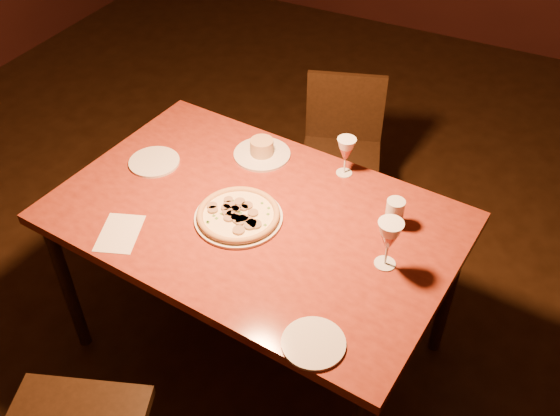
% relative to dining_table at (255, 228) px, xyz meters
% --- Properties ---
extents(floor, '(7.00, 7.00, 0.00)m').
position_rel_dining_table_xyz_m(floor, '(0.01, -0.06, -0.73)').
color(floor, black).
rests_on(floor, ground).
extents(dining_table, '(1.57, 1.10, 0.80)m').
position_rel_dining_table_xyz_m(dining_table, '(0.00, 0.00, 0.00)').
color(dining_table, maroon).
rests_on(dining_table, floor).
extents(chair_far, '(0.50, 0.50, 0.82)m').
position_rel_dining_table_xyz_m(chair_far, '(-0.03, 0.97, -0.26)').
color(chair_far, black).
rests_on(chair_far, floor).
extents(pizza_plate, '(0.33, 0.33, 0.04)m').
position_rel_dining_table_xyz_m(pizza_plate, '(-0.04, -0.05, 0.09)').
color(pizza_plate, silver).
rests_on(pizza_plate, dining_table).
extents(ramekin_saucer, '(0.24, 0.24, 0.08)m').
position_rel_dining_table_xyz_m(ramekin_saucer, '(-0.15, 0.34, 0.09)').
color(ramekin_saucer, silver).
rests_on(ramekin_saucer, dining_table).
extents(wine_glass_far, '(0.08, 0.08, 0.17)m').
position_rel_dining_table_xyz_m(wine_glass_far, '(0.20, 0.38, 0.15)').
color(wine_glass_far, '#B2534A').
rests_on(wine_glass_far, dining_table).
extents(wine_glass_right, '(0.09, 0.09, 0.19)m').
position_rel_dining_table_xyz_m(wine_glass_right, '(0.52, -0.02, 0.17)').
color(wine_glass_right, '#B2534A').
rests_on(wine_glass_right, dining_table).
extents(water_tumbler, '(0.07, 0.07, 0.11)m').
position_rel_dining_table_xyz_m(water_tumbler, '(0.48, 0.18, 0.13)').
color(water_tumbler, silver).
rests_on(water_tumbler, dining_table).
extents(side_plate_left, '(0.21, 0.21, 0.01)m').
position_rel_dining_table_xyz_m(side_plate_left, '(-0.52, 0.09, 0.08)').
color(side_plate_left, silver).
rests_on(side_plate_left, dining_table).
extents(side_plate_near, '(0.20, 0.20, 0.01)m').
position_rel_dining_table_xyz_m(side_plate_near, '(0.44, -0.44, 0.08)').
color(side_plate_near, silver).
rests_on(side_plate_near, dining_table).
extents(menu_card, '(0.20, 0.24, 0.00)m').
position_rel_dining_table_xyz_m(menu_card, '(-0.38, -0.31, 0.07)').
color(menu_card, silver).
rests_on(menu_card, dining_table).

